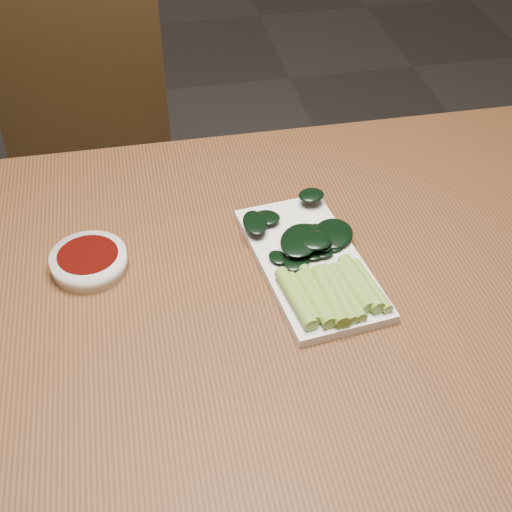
{
  "coord_description": "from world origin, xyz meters",
  "views": [
    {
      "loc": [
        -0.12,
        -0.71,
        1.44
      ],
      "look_at": [
        0.03,
        0.05,
        0.76
      ],
      "focal_mm": 50.0,
      "sensor_mm": 36.0,
      "label": 1
    }
  ],
  "objects_px": {
    "table": "(245,323)",
    "sauce_bowl": "(89,261)",
    "chair_far": "(89,166)",
    "serving_plate": "(310,263)",
    "gai_lan": "(322,266)"
  },
  "relations": [
    {
      "from": "table",
      "to": "gai_lan",
      "type": "xyz_separation_m",
      "value": [
        0.11,
        -0.0,
        0.1
      ]
    },
    {
      "from": "sauce_bowl",
      "to": "serving_plate",
      "type": "xyz_separation_m",
      "value": [
        0.31,
        -0.06,
        -0.01
      ]
    },
    {
      "from": "table",
      "to": "chair_far",
      "type": "distance_m",
      "value": 0.81
    },
    {
      "from": "chair_far",
      "to": "serving_plate",
      "type": "distance_m",
      "value": 0.84
    },
    {
      "from": "table",
      "to": "sauce_bowl",
      "type": "height_order",
      "value": "sauce_bowl"
    },
    {
      "from": "table",
      "to": "sauce_bowl",
      "type": "xyz_separation_m",
      "value": [
        -0.21,
        0.08,
        0.09
      ]
    },
    {
      "from": "sauce_bowl",
      "to": "gai_lan",
      "type": "distance_m",
      "value": 0.33
    },
    {
      "from": "sauce_bowl",
      "to": "gai_lan",
      "type": "relative_size",
      "value": 0.37
    },
    {
      "from": "chair_far",
      "to": "serving_plate",
      "type": "xyz_separation_m",
      "value": [
        0.34,
        -0.72,
        0.27
      ]
    },
    {
      "from": "serving_plate",
      "to": "sauce_bowl",
      "type": "bearing_deg",
      "value": 169.84
    },
    {
      "from": "table",
      "to": "gai_lan",
      "type": "height_order",
      "value": "gai_lan"
    },
    {
      "from": "chair_far",
      "to": "sauce_bowl",
      "type": "bearing_deg",
      "value": -85.18
    },
    {
      "from": "sauce_bowl",
      "to": "serving_plate",
      "type": "distance_m",
      "value": 0.32
    },
    {
      "from": "serving_plate",
      "to": "chair_far",
      "type": "bearing_deg",
      "value": 115.34
    },
    {
      "from": "table",
      "to": "chair_far",
      "type": "xyz_separation_m",
      "value": [
        -0.24,
        0.75,
        -0.19
      ]
    }
  ]
}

